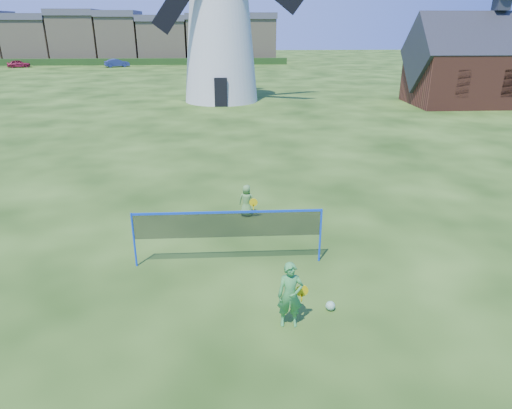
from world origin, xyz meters
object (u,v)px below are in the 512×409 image
at_px(car_right, 117,63).
at_px(player_boy, 247,201).
at_px(car_left, 19,64).
at_px(windmill, 220,20).
at_px(badminton_net, 228,225).
at_px(play_ball, 330,306).
at_px(chapel, 490,66).
at_px(player_girl, 290,295).

bearing_deg(car_right, player_boy, 172.99).
xyz_separation_m(player_boy, car_left, (-32.21, 58.96, -0.00)).
relative_size(windmill, badminton_net, 3.62).
bearing_deg(car_right, windmill, -177.78).
height_order(player_boy, car_right, car_right).
bearing_deg(play_ball, badminton_net, 134.99).
bearing_deg(badminton_net, chapel, 50.54).
height_order(chapel, player_girl, chapel).
xyz_separation_m(chapel, player_boy, (-20.31, -22.13, -2.46)).
bearing_deg(player_girl, windmill, 96.45).
distance_m(windmill, car_right, 38.12).
xyz_separation_m(player_girl, car_right, (-18.28, 65.11, -0.15)).
height_order(chapel, play_ball, chapel).
height_order(windmill, play_ball, windmill).
distance_m(badminton_net, car_right, 64.57).
xyz_separation_m(badminton_net, car_left, (-31.59, 62.27, -0.59)).
relative_size(chapel, player_girl, 8.42).
xyz_separation_m(player_boy, car_right, (-17.59, 58.99, 0.05)).
bearing_deg(play_ball, windmill, 95.34).
bearing_deg(player_girl, car_left, 119.85).
height_order(player_girl, player_boy, player_girl).
bearing_deg(chapel, badminton_net, -129.46).
bearing_deg(car_left, player_girl, -172.23).
bearing_deg(badminton_net, windmill, 91.10).
height_order(play_ball, car_right, car_right).
height_order(play_ball, car_left, car_left).
relative_size(windmill, player_boy, 16.61).
xyz_separation_m(windmill, badminton_net, (0.55, -28.39, -5.30)).
distance_m(player_girl, car_left, 72.93).
distance_m(chapel, player_girl, 34.46).
bearing_deg(windmill, badminton_net, -88.90).
distance_m(chapel, player_boy, 30.14).
xyz_separation_m(play_ball, car_left, (-33.91, 64.59, 0.44)).
height_order(chapel, player_boy, chapel).
height_order(badminton_net, player_boy, badminton_net).
bearing_deg(badminton_net, play_ball, -45.01).
distance_m(windmill, badminton_net, 28.89).
xyz_separation_m(windmill, player_girl, (1.86, -31.20, -5.69)).
distance_m(badminton_net, car_left, 69.83).
bearing_deg(play_ball, chapel, 56.16).
height_order(car_left, car_right, car_right).
bearing_deg(badminton_net, car_left, 116.90).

